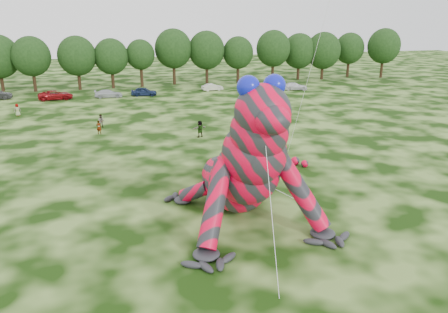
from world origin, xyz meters
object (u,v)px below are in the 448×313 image
object	(u,v)px
tree_16	(349,55)
tree_6	(32,64)
inflatable_gecko	(231,139)
car_6	(255,87)
tree_12	(238,60)
tree_9	(141,63)
tree_10	(174,57)
car_2	(56,95)
tree_17	(383,53)
tree_15	(323,56)
spectator_0	(99,127)
car_5	(212,87)
car_7	(295,86)
spectator_5	(200,129)
spectator_1	(101,121)
tree_7	(78,63)
tree_14	(299,56)
car_4	(144,92)
tree_11	(207,57)
spectator_4	(17,110)
tree_13	(273,56)
tree_8	(112,63)
car_3	(108,94)

from	to	relation	value
tree_16	tree_6	bearing A→B (deg)	-177.56
inflatable_gecko	car_6	distance (m)	48.77
tree_12	tree_16	distance (m)	25.49
tree_9	tree_10	xyz separation A→B (m)	(6.33, 1.23, 0.91)
inflatable_gecko	car_2	size ratio (longest dim) A/B	3.69
tree_17	inflatable_gecko	bearing A→B (deg)	-131.77
tree_6	tree_15	world-z (taller)	tree_15
tree_17	car_6	size ratio (longest dim) A/B	1.90
spectator_0	car_2	bearing A→B (deg)	-53.85
tree_15	car_5	distance (m)	27.41
car_2	car_7	bearing A→B (deg)	-97.51
spectator_5	spectator_1	size ratio (longest dim) A/B	1.13
tree_7	car_2	size ratio (longest dim) A/B	1.79
tree_14	car_4	size ratio (longest dim) A/B	2.22
tree_14	spectator_5	size ratio (longest dim) A/B	5.14
tree_11	tree_10	bearing A→B (deg)	176.56
tree_9	car_5	bearing A→B (deg)	-34.36
tree_12	spectator_4	distance (m)	43.14
tree_16	spectator_4	size ratio (longest dim) A/B	5.73
tree_16	car_5	world-z (taller)	tree_16
tree_9	spectator_5	size ratio (longest dim) A/B	4.74
tree_16	spectator_1	size ratio (longest dim) A/B	5.80
tree_17	car_6	bearing A→B (deg)	-162.39
tree_11	spectator_5	xyz separation A→B (m)	(-9.77, -38.74, -4.12)
tree_9	tree_11	xyz separation A→B (m)	(12.72, 0.85, 0.70)
tree_17	tree_13	bearing A→B (deg)	178.93
tree_14	car_7	bearing A→B (deg)	-116.76
spectator_5	car_5	bearing A→B (deg)	-126.72
tree_14	tree_17	xyz separation A→B (m)	(18.49, -2.06, 0.45)
car_2	tree_15	bearing A→B (deg)	-84.54
tree_13	spectator_0	size ratio (longest dim) A/B	6.35
tree_10	spectator_0	world-z (taller)	tree_10
tree_10	tree_12	bearing A→B (deg)	-3.80
tree_10	spectator_4	xyz separation A→B (m)	(-24.58, -22.40, -4.43)
car_4	spectator_4	distance (m)	20.80
tree_9	car_4	bearing A→B (deg)	-93.36
inflatable_gecko	car_5	xyz separation A→B (m)	(10.46, 48.34, -4.25)
tree_6	spectator_0	size ratio (longest dim) A/B	5.95
spectator_5	tree_6	bearing A→B (deg)	-80.39
tree_9	tree_10	world-z (taller)	tree_10
tree_17	car_5	xyz separation A→B (m)	(-39.23, -7.29, -4.52)
tree_11	tree_14	size ratio (longest dim) A/B	1.07
tree_8	tree_13	distance (m)	31.36
tree_6	spectator_0	xyz separation A→B (m)	(10.86, -33.13, -3.95)
tree_10	tree_13	distance (m)	19.79
tree_17	car_4	world-z (taller)	tree_17
car_4	car_5	distance (m)	12.45
tree_16	car_3	size ratio (longest dim) A/B	2.13
tree_7	tree_11	world-z (taller)	tree_11
tree_15	inflatable_gecko	bearing A→B (deg)	-122.55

